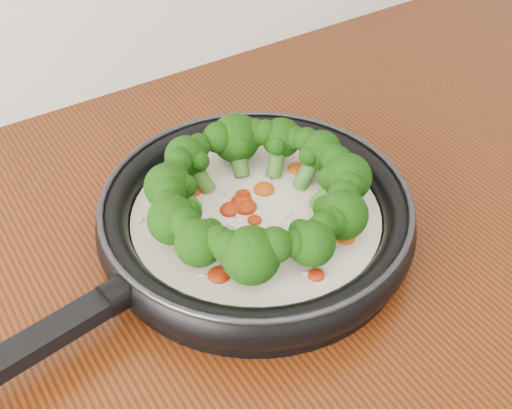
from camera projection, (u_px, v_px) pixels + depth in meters
skillet at (254, 213)px, 0.74m from camera, size 0.58×0.41×0.10m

